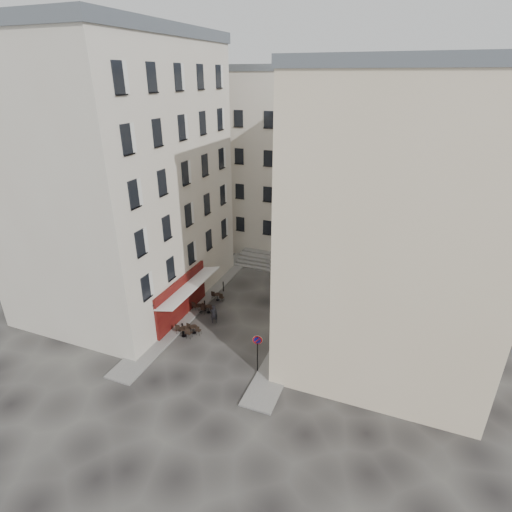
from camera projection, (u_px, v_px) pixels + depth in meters
The scene contains 18 objects.
ground at pixel (228, 336), 29.68m from camera, with size 90.00×90.00×0.00m, color black.
sidewalk_left at pixel (200, 299), 34.54m from camera, with size 2.00×22.00×0.12m, color slate.
sidewalk_right at pixel (297, 327), 30.70m from camera, with size 2.00×18.00×0.12m, color slate.
building_left at pixel (120, 178), 31.44m from camera, with size 12.20×16.20×20.60m.
building_right at pixel (397, 221), 25.29m from camera, with size 12.20×14.20×18.60m.
building_back at pixel (293, 162), 42.24m from camera, with size 18.20×10.20×18.60m.
cafe_storefront at pixel (183, 297), 31.19m from camera, with size 1.74×7.30×3.50m.
stone_steps at pixel (281, 264), 40.17m from camera, with size 9.00×3.15×0.80m.
bollard_near at pixel (182, 328), 29.70m from camera, with size 0.12×0.12×0.98m.
bollard_mid at pixel (205, 305), 32.66m from camera, with size 0.12×0.12×0.98m.
bollard_far at pixel (223, 286), 35.63m from camera, with size 0.12×0.12×0.98m.
no_parking_sign at pixel (257, 346), 25.44m from camera, with size 0.61×0.19×2.75m.
bistro_table_a at pixel (184, 331), 29.48m from camera, with size 1.30×0.61×0.92m.
bistro_table_b at pixel (194, 329), 29.86m from camera, with size 1.13×0.53×0.80m.
bistro_table_c at pixel (199, 308), 32.51m from camera, with size 1.19×0.56×0.84m.
bistro_table_d at pixel (209, 308), 32.45m from camera, with size 1.14×0.53×0.80m.
bistro_table_e at pixel (218, 296), 34.22m from camera, with size 1.14×0.53×0.80m.
pedestrian at pixel (214, 314), 31.01m from camera, with size 0.57×0.38×1.57m, color black.
Camera 1 is at (10.92, -22.06, 17.76)m, focal length 28.00 mm.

